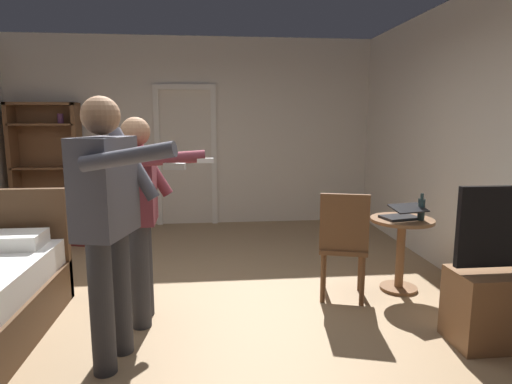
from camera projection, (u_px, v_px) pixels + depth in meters
ground_plane at (185, 316)px, 3.63m from camera, size 7.27×7.27×0.00m
wall_back at (194, 133)px, 6.70m from camera, size 5.68×0.12×2.83m
wall_right at (512, 144)px, 3.69m from camera, size 0.12×6.85×2.83m
doorway_frame at (186, 145)px, 6.64m from camera, size 0.93×0.08×2.13m
bookshelf at (48, 162)px, 6.33m from camera, size 0.96×0.32×1.85m
side_table at (401, 243)px, 4.13m from camera, size 0.58×0.58×0.70m
laptop at (402, 214)px, 4.04m from camera, size 0.39×0.39×0.15m
bottle_on_table at (421, 209)px, 4.01m from camera, size 0.06×0.06×0.25m
wooden_chair at (343, 241)px, 3.88m from camera, size 0.52×0.52×0.99m
person_blue_shirt at (108, 212)px, 2.78m from camera, size 0.72×0.75×1.76m
person_striped_shirt at (141, 208)px, 3.41m from camera, size 0.72×0.53×1.64m
suitcase_dark at (85, 227)px, 5.93m from camera, size 0.63×0.48×0.34m
suitcase_small at (83, 228)px, 5.77m from camera, size 0.65×0.53×0.41m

